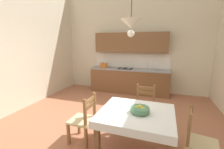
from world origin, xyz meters
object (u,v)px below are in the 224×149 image
kitchen_cabinetry (129,70)px  dining_chair_kitchen_side (145,107)px  dining_chair_window_side (199,142)px  fruit_bowl (140,109)px  dining_table (136,119)px  dining_chair_tv_side (84,120)px  pendant_lamp (131,25)px

kitchen_cabinetry → dining_chair_kitchen_side: bearing=-69.9°
dining_chair_window_side → fruit_bowl: bearing=177.4°
dining_table → dining_chair_window_side: bearing=-4.0°
dining_table → fruit_bowl: (0.06, -0.02, 0.19)m
dining_chair_window_side → dining_chair_kitchen_side: bearing=131.1°
dining_chair_tv_side → pendant_lamp: (0.84, 0.04, 1.67)m
dining_table → dining_chair_window_side: dining_chair_window_side is taller
fruit_bowl → pendant_lamp: (-0.19, 0.08, 1.30)m
dining_chair_window_side → pendant_lamp: (-1.05, 0.12, 1.67)m
dining_chair_kitchen_side → dining_chair_tv_side: 1.37m
dining_chair_tv_side → dining_chair_window_side: same height
dining_chair_kitchen_side → pendant_lamp: size_ratio=1.16×
dining_table → pendant_lamp: pendant_lamp is taller
kitchen_cabinetry → fruit_bowl: (0.84, -3.23, -0.04)m
dining_chair_tv_side → kitchen_cabinetry: bearing=86.5°
dining_chair_kitchen_side → dining_chair_window_side: size_ratio=1.00×
pendant_lamp → dining_chair_kitchen_side: bearing=78.2°
dining_chair_kitchen_side → fruit_bowl: 1.02m
kitchen_cabinetry → dining_chair_kitchen_side: kitchen_cabinetry is taller
dining_chair_kitchen_side → dining_chair_window_side: (0.86, -0.99, 0.00)m
kitchen_cabinetry → pendant_lamp: bearing=-78.4°
pendant_lamp → dining_chair_window_side: bearing=-6.3°
dining_chair_kitchen_side → fruit_bowl: bearing=-89.6°
dining_chair_window_side → pendant_lamp: bearing=173.7°
kitchen_cabinetry → dining_table: size_ratio=2.40×
fruit_bowl → dining_chair_window_side: bearing=-2.6°
dining_chair_tv_side → fruit_bowl: (1.03, -0.04, 0.37)m
dining_table → dining_chair_tv_side: dining_chair_tv_side is taller
kitchen_cabinetry → dining_table: bearing=-76.3°
dining_chair_window_side → dining_table: bearing=176.0°
dining_table → dining_chair_kitchen_side: dining_chair_kitchen_side is taller
kitchen_cabinetry → dining_chair_window_side: bearing=-62.5°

